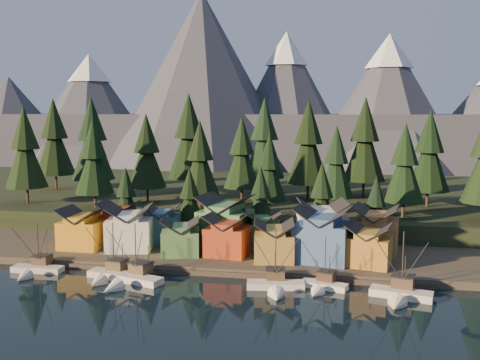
% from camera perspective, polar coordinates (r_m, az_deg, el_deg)
% --- Properties ---
extents(ground, '(500.00, 500.00, 0.00)m').
position_cam_1_polar(ground, '(89.63, -4.90, -13.01)').
color(ground, black).
rests_on(ground, ground).
extents(shore_strip, '(400.00, 50.00, 1.50)m').
position_cam_1_polar(shore_strip, '(126.76, -0.07, -6.56)').
color(shore_strip, '#3B362B').
rests_on(shore_strip, ground).
extents(hillside, '(420.00, 100.00, 6.00)m').
position_cam_1_polar(hillside, '(174.75, 2.96, -1.99)').
color(hillside, black).
rests_on(hillside, ground).
extents(dock, '(80.00, 4.00, 1.00)m').
position_cam_1_polar(dock, '(104.64, -2.47, -9.70)').
color(dock, '#463C32').
rests_on(dock, ground).
extents(mountain_ridge, '(560.00, 190.00, 90.00)m').
position_cam_1_polar(mountain_ridge, '(295.86, 5.36, 6.25)').
color(mountain_ridge, '#414554').
rests_on(mountain_ridge, ground).
extents(boat_0, '(10.23, 11.10, 10.85)m').
position_cam_1_polar(boat_0, '(111.69, -21.11, -8.31)').
color(boat_0, beige).
rests_on(boat_0, ground).
extents(boat_1, '(9.89, 10.47, 11.68)m').
position_cam_1_polar(boat_1, '(103.89, -13.81, -9.01)').
color(boat_1, beige).
rests_on(boat_1, ground).
extents(boat_2, '(12.11, 12.61, 12.13)m').
position_cam_1_polar(boat_2, '(100.37, -11.76, -9.60)').
color(boat_2, silver).
rests_on(boat_2, ground).
extents(boat_4, '(10.76, 11.45, 11.58)m').
position_cam_1_polar(boat_4, '(95.10, 3.85, -10.43)').
color(boat_4, silver).
rests_on(boat_4, ground).
extents(boat_5, '(8.93, 9.39, 10.17)m').
position_cam_1_polar(boat_5, '(96.35, 8.77, -10.38)').
color(boat_5, white).
rests_on(boat_5, ground).
extents(boat_6, '(10.96, 11.52, 12.47)m').
position_cam_1_polar(boat_6, '(94.23, 16.75, -10.74)').
color(boat_6, beige).
rests_on(boat_6, ground).
extents(house_front_0, '(8.92, 8.44, 8.84)m').
position_cam_1_polar(house_front_0, '(121.74, -16.45, -4.84)').
color(house_front_0, '#BE821A').
rests_on(house_front_0, shore_strip).
extents(house_front_1, '(11.06, 10.77, 9.69)m').
position_cam_1_polar(house_front_1, '(117.78, -11.71, -4.87)').
color(house_front_1, silver).
rests_on(house_front_1, shore_strip).
extents(house_front_2, '(9.36, 9.40, 7.52)m').
position_cam_1_polar(house_front_2, '(112.38, -6.37, -5.94)').
color(house_front_2, '#528648').
rests_on(house_front_2, shore_strip).
extents(house_front_3, '(9.17, 8.82, 8.53)m').
position_cam_1_polar(house_front_3, '(111.05, -1.38, -5.78)').
color(house_front_3, '#9A3517').
rests_on(house_front_3, shore_strip).
extents(house_front_4, '(8.83, 9.36, 7.98)m').
position_cam_1_polar(house_front_4, '(107.47, 3.66, -6.39)').
color(house_front_4, olive).
rests_on(house_front_4, shore_strip).
extents(house_front_5, '(12.07, 11.32, 10.95)m').
position_cam_1_polar(house_front_5, '(107.69, 8.83, -5.58)').
color(house_front_5, '#385986').
rests_on(house_front_5, shore_strip).
extents(house_front_6, '(9.73, 9.39, 8.22)m').
position_cam_1_polar(house_front_6, '(106.64, 13.55, -6.61)').
color(house_front_6, '#A17229').
rests_on(house_front_6, shore_strip).
extents(house_back_0, '(8.91, 8.59, 9.20)m').
position_cam_1_polar(house_back_0, '(125.52, -12.80, -4.27)').
color(house_back_0, maroon).
rests_on(house_back_0, shore_strip).
extents(house_back_1, '(8.66, 8.74, 8.57)m').
position_cam_1_polar(house_back_1, '(123.08, -8.31, -4.55)').
color(house_back_1, '#375F84').
rests_on(house_back_1, shore_strip).
extents(house_back_2, '(12.39, 11.71, 11.28)m').
position_cam_1_polar(house_back_2, '(118.36, -1.60, -4.24)').
color(house_back_2, '#3E7341').
rests_on(house_back_2, shore_strip).
extents(house_back_3, '(9.15, 8.45, 8.11)m').
position_cam_1_polar(house_back_3, '(117.45, 2.37, -5.17)').
color(house_back_3, '#41753F').
rests_on(house_back_3, shore_strip).
extents(house_back_4, '(11.60, 11.28, 10.88)m').
position_cam_1_polar(house_back_4, '(115.37, 8.73, -4.74)').
color(house_back_4, white).
rests_on(house_back_4, shore_strip).
extents(house_back_5, '(10.28, 10.37, 9.97)m').
position_cam_1_polar(house_back_5, '(116.42, 14.24, -5.01)').
color(house_back_5, '#9E6A38').
rests_on(house_back_5, shore_strip).
extents(tree_hill_0, '(11.49, 11.49, 26.78)m').
position_cam_1_polar(tree_hill_0, '(158.00, -21.92, 2.96)').
color(tree_hill_0, '#332319').
rests_on(tree_hill_0, hillside).
extents(tree_hill_1, '(12.75, 12.75, 29.69)m').
position_cam_1_polar(tree_hill_1, '(166.01, -15.47, 3.95)').
color(tree_hill_1, '#332319').
rests_on(tree_hill_1, hillside).
extents(tree_hill_2, '(10.09, 10.09, 23.49)m').
position_cam_1_polar(tree_hill_2, '(143.93, -15.32, 2.14)').
color(tree_hill_2, '#332319').
rests_on(tree_hill_2, hillside).
extents(tree_hill_3, '(10.63, 10.63, 24.76)m').
position_cam_1_polar(tree_hill_3, '(150.95, -9.92, 2.78)').
color(tree_hill_3, '#332319').
rests_on(tree_hill_3, hillside).
extents(tree_hill_4, '(13.22, 13.22, 30.79)m').
position_cam_1_polar(tree_hill_4, '(162.48, -5.44, 4.33)').
color(tree_hill_4, '#332319').
rests_on(tree_hill_4, hillside).
extents(tree_hill_5, '(9.92, 9.92, 23.11)m').
position_cam_1_polar(tree_hill_5, '(136.07, -4.26, 2.01)').
color(tree_hill_5, '#332319').
rests_on(tree_hill_5, hillside).
extents(tree_hill_6, '(10.29, 10.29, 23.96)m').
position_cam_1_polar(tree_hill_6, '(148.89, 0.19, 2.66)').
color(tree_hill_6, '#332319').
rests_on(tree_hill_6, hillside).
extents(tree_hill_7, '(8.64, 8.64, 20.12)m').
position_cam_1_polar(tree_hill_7, '(130.82, 3.16, 1.09)').
color(tree_hill_7, '#332319').
rests_on(tree_hill_7, hillside).
extents(tree_hill_8, '(12.32, 12.32, 28.71)m').
position_cam_1_polar(tree_hill_8, '(153.53, 7.30, 3.71)').
color(tree_hill_8, '#332319').
rests_on(tree_hill_8, hillside).
extents(tree_hill_9, '(9.38, 9.38, 21.85)m').
position_cam_1_polar(tree_hill_9, '(136.63, 10.22, 1.64)').
color(tree_hill_9, '#332319').
rests_on(tree_hill_9, hillside).
extents(tree_hill_10, '(12.69, 12.69, 29.56)m').
position_cam_1_polar(tree_hill_10, '(161.41, 13.16, 3.91)').
color(tree_hill_10, '#332319').
rests_on(tree_hill_10, hillside).
extents(tree_hill_11, '(9.71, 9.71, 22.62)m').
position_cam_1_polar(tree_hill_11, '(132.50, 17.14, 1.45)').
color(tree_hill_11, '#332319').
rests_on(tree_hill_11, hillside).
extents(tree_hill_12, '(11.11, 11.11, 25.88)m').
position_cam_1_polar(tree_hill_12, '(149.23, 19.53, 2.66)').
color(tree_hill_12, '#332319').
rests_on(tree_hill_12, hillside).
extents(tree_hill_15, '(12.71, 12.71, 29.60)m').
position_cam_1_polar(tree_hill_15, '(164.81, 2.63, 4.17)').
color(tree_hill_15, '#332319').
rests_on(tree_hill_15, hillside).
extents(tree_hill_16, '(12.72, 12.72, 29.62)m').
position_cam_1_polar(tree_hill_16, '(183.25, -19.18, 4.09)').
color(tree_hill_16, '#332319').
rests_on(tree_hill_16, hillside).
extents(tree_shore_0, '(7.07, 7.07, 16.46)m').
position_cam_1_polar(tree_shore_0, '(132.77, -12.04, -1.80)').
color(tree_shore_0, '#332319').
rests_on(tree_shore_0, shore_strip).
extents(tree_shore_1, '(7.10, 7.10, 16.54)m').
position_cam_1_polar(tree_shore_1, '(127.52, -5.38, -2.02)').
color(tree_shore_1, '#332319').
rests_on(tree_shore_1, shore_strip).
extents(tree_shore_2, '(7.44, 7.44, 17.32)m').
position_cam_1_polar(tree_shore_2, '(123.91, 2.21, -2.07)').
color(tree_shore_2, '#332319').
rests_on(tree_shore_2, shore_strip).
extents(tree_shore_3, '(7.93, 7.93, 18.47)m').
position_cam_1_polar(tree_shore_3, '(122.60, 8.70, -1.95)').
color(tree_shore_3, '#332319').
rests_on(tree_shore_3, shore_strip).
extents(tree_shore_4, '(6.68, 6.68, 15.56)m').
position_cam_1_polar(tree_shore_4, '(123.09, 14.28, -2.81)').
color(tree_shore_4, '#332319').
rests_on(tree_shore_4, shore_strip).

